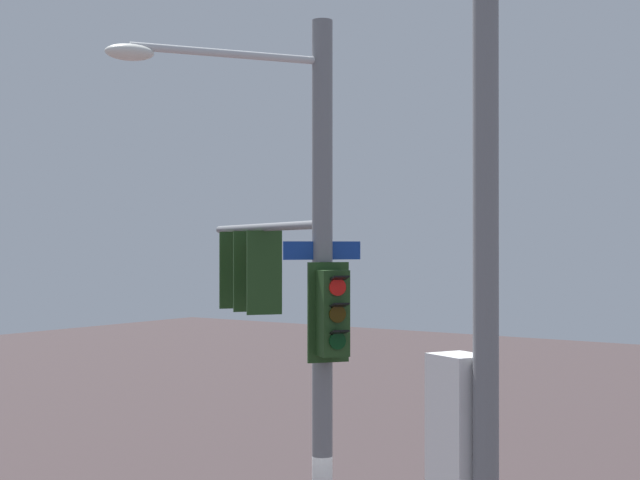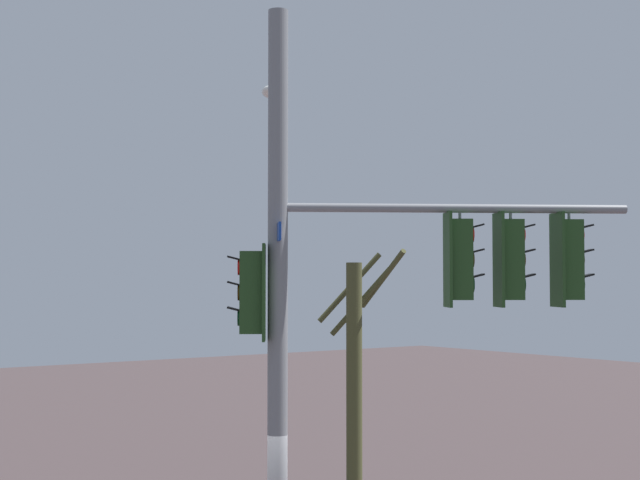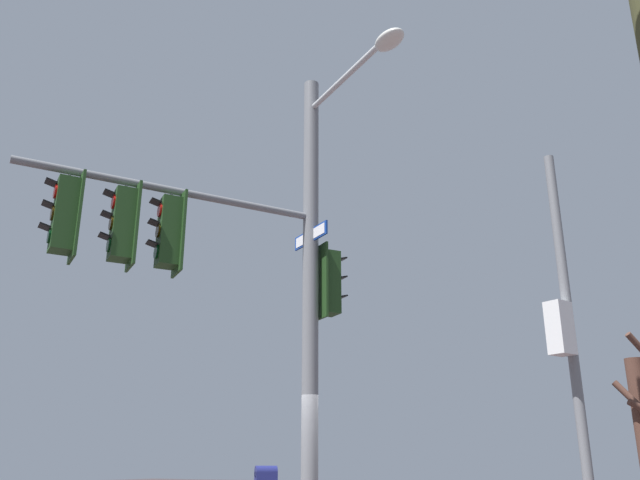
{
  "view_description": "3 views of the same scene",
  "coord_description": "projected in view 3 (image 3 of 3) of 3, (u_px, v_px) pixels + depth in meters",
  "views": [
    {
      "loc": [
        6.78,
        -9.86,
        5.29
      ],
      "look_at": [
        -0.48,
        0.36,
        5.34
      ],
      "focal_mm": 52.73,
      "sensor_mm": 36.0,
      "label": 1
    },
    {
      "loc": [
        6.97,
        11.0,
        4.54
      ],
      "look_at": [
        -0.91,
        0.41,
        5.11
      ],
      "focal_mm": 54.4,
      "sensor_mm": 36.0,
      "label": 2
    },
    {
      "loc": [
        -9.67,
        -5.1,
        1.48
      ],
      "look_at": [
        -0.78,
        -0.21,
        4.93
      ],
      "focal_mm": 36.78,
      "sensor_mm": 36.0,
      "label": 3
    }
  ],
  "objects": [
    {
      "name": "main_signal_pole_assembly",
      "position": [
        250.0,
        255.0,
        10.56
      ],
      "size": [
        4.74,
        5.12,
        8.23
      ],
      "rotation": [
        0.0,
        0.0,
        2.58
      ],
      "color": "slate",
      "rests_on": "ground"
    },
    {
      "name": "secondary_pole_assembly",
      "position": [
        567.0,
        333.0,
        12.59
      ],
      "size": [
        0.67,
        0.51,
        7.6
      ],
      "rotation": [
        0.0,
        0.0,
        2.71
      ],
      "color": "slate",
      "rests_on": "ground"
    }
  ]
}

